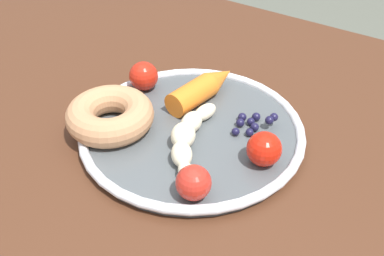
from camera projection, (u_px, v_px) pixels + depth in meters
dining_table at (191, 205)px, 0.57m from camera, size 1.30×0.94×0.70m
plate at (192, 130)px, 0.56m from camera, size 0.29×0.29×0.02m
banana at (188, 138)px, 0.53m from camera, size 0.08×0.15×0.03m
carrot_orange at (204, 88)px, 0.60m from camera, size 0.05×0.13×0.03m
donut at (110, 115)px, 0.55m from camera, size 0.12×0.12×0.04m
blueberry_pile at (254, 124)px, 0.56m from camera, size 0.05×0.05×0.02m
tomato_near at (144, 76)px, 0.62m from camera, size 0.04×0.04×0.04m
tomato_mid at (264, 149)px, 0.50m from camera, size 0.04×0.04×0.04m
tomato_far at (194, 183)px, 0.46m from camera, size 0.04×0.04×0.04m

